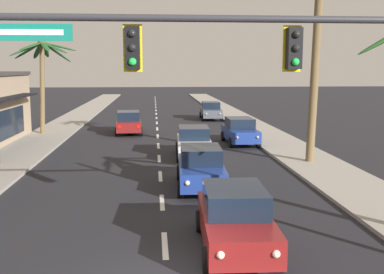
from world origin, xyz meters
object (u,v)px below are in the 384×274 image
sedan_oncoming_far (129,122)px  sedan_parked_nearest_kerb (211,111)px  sedan_fifth_in_queue (194,142)px  sedan_parked_mid_kerb (240,131)px  sedan_lead_at_stop_bar (235,218)px  palm_left_third (43,62)px  sedan_third_in_queue (201,167)px  traffic_signal_mast (298,71)px  palm_right_second (318,31)px

sedan_oncoming_far → sedan_parked_nearest_kerb: size_ratio=1.01×
sedan_fifth_in_queue → sedan_parked_mid_kerb: size_ratio=1.01×
sedan_lead_at_stop_bar → sedan_fifth_in_queue: 12.93m
sedan_fifth_in_queue → palm_left_third: bearing=137.1°
sedan_third_in_queue → palm_left_third: size_ratio=0.65×
sedan_lead_at_stop_bar → sedan_parked_mid_kerb: bearing=78.9°
sedan_oncoming_far → palm_left_third: 7.42m
traffic_signal_mast → sedan_parked_mid_kerb: bearing=83.2°
sedan_third_in_queue → traffic_signal_mast: bearing=-80.0°
sedan_fifth_in_queue → sedan_lead_at_stop_bar: bearing=-90.1°
sedan_oncoming_far → sedan_lead_at_stop_bar: bearing=-79.9°
traffic_signal_mast → sedan_third_in_queue: traffic_signal_mast is taller
sedan_lead_at_stop_bar → sedan_oncoming_far: same height
traffic_signal_mast → sedan_fifth_in_queue: traffic_signal_mast is taller
sedan_oncoming_far → sedan_parked_mid_kerb: 9.13m
sedan_oncoming_far → palm_right_second: palm_right_second is taller
traffic_signal_mast → sedan_parked_mid_kerb: 19.16m
traffic_signal_mast → sedan_parked_mid_kerb: size_ratio=2.45×
sedan_lead_at_stop_bar → sedan_oncoming_far: size_ratio=1.00×
traffic_signal_mast → sedan_parked_mid_kerb: traffic_signal_mast is taller
sedan_lead_at_stop_bar → sedan_third_in_queue: bearing=92.3°
sedan_lead_at_stop_bar → sedan_oncoming_far: 22.90m
palm_right_second → palm_left_third: bearing=144.2°
sedan_parked_mid_kerb → palm_right_second: bearing=-68.2°
palm_right_second → sedan_third_in_queue: bearing=-145.2°
sedan_third_in_queue → palm_right_second: palm_right_second is taller
sedan_oncoming_far → traffic_signal_mast: bearing=-77.9°
palm_left_third → sedan_fifth_in_queue: bearing=-42.9°
sedan_fifth_in_queue → palm_left_third: 14.36m
sedan_fifth_in_queue → sedan_oncoming_far: bearing=112.8°
sedan_third_in_queue → sedan_fifth_in_queue: size_ratio=1.00×
sedan_parked_mid_kerb → palm_right_second: size_ratio=0.45×
sedan_third_in_queue → sedan_oncoming_far: (-3.76, 16.07, 0.00)m
sedan_lead_at_stop_bar → sedan_parked_nearest_kerb: bearing=84.1°
palm_left_third → sedan_parked_mid_kerb: bearing=-20.8°
sedan_lead_at_stop_bar → sedan_oncoming_far: bearing=100.1°
sedan_third_in_queue → sedan_parked_nearest_kerb: bearing=82.0°
sedan_oncoming_far → sedan_parked_mid_kerb: size_ratio=1.01×
sedan_parked_nearest_kerb → traffic_signal_mast: bearing=-93.7°
sedan_fifth_in_queue → traffic_signal_mast: bearing=-85.5°
traffic_signal_mast → sedan_oncoming_far: (-5.16, 23.99, -3.92)m
palm_left_third → traffic_signal_mast: bearing=-64.8°
sedan_fifth_in_queue → palm_left_third: palm_left_third is taller
sedan_oncoming_far → sedan_parked_mid_kerb: same height
sedan_third_in_queue → palm_left_third: bearing=121.7°
sedan_fifth_in_queue → palm_right_second: (5.91, -2.18, 5.79)m
sedan_fifth_in_queue → palm_right_second: palm_right_second is taller
sedan_lead_at_stop_bar → palm_right_second: 13.58m
palm_left_third → palm_right_second: bearing=-35.8°
sedan_parked_mid_kerb → palm_right_second: palm_right_second is taller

